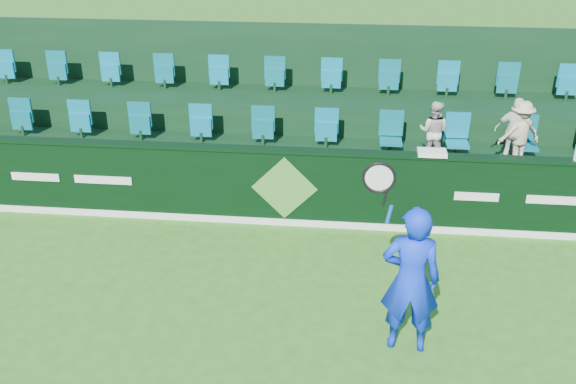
# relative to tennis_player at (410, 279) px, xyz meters

# --- Properties ---
(sponsor_hoarding) EXTENTS (16.00, 0.25, 1.35)m
(sponsor_hoarding) POSITION_rel_tennis_player_xyz_m (-1.83, 3.09, -0.30)
(sponsor_hoarding) COLOR black
(sponsor_hoarding) RESTS_ON ground
(stand_tier_front) EXTENTS (16.00, 2.00, 0.80)m
(stand_tier_front) POSITION_rel_tennis_player_xyz_m (-1.83, 4.19, -0.58)
(stand_tier_front) COLOR black
(stand_tier_front) RESTS_ON ground
(stand_tier_back) EXTENTS (16.00, 1.80, 1.30)m
(stand_tier_back) POSITION_rel_tennis_player_xyz_m (-1.83, 6.09, -0.33)
(stand_tier_back) COLOR black
(stand_tier_back) RESTS_ON ground
(stand_rear) EXTENTS (16.00, 4.10, 2.60)m
(stand_rear) POSITION_rel_tennis_player_xyz_m (-1.83, 6.54, 0.24)
(stand_rear) COLOR black
(stand_rear) RESTS_ON ground
(seat_row_front) EXTENTS (13.50, 0.50, 0.60)m
(seat_row_front) POSITION_rel_tennis_player_xyz_m (-1.83, 4.59, 0.12)
(seat_row_front) COLOR #08738F
(seat_row_front) RESTS_ON stand_tier_front
(seat_row_back) EXTENTS (13.50, 0.50, 0.60)m
(seat_row_back) POSITION_rel_tennis_player_xyz_m (-1.83, 6.39, 0.62)
(seat_row_back) COLOR #08738F
(seat_row_back) RESTS_ON stand_tier_back
(tennis_player) EXTENTS (1.03, 0.49, 2.54)m
(tennis_player) POSITION_rel_tennis_player_xyz_m (0.00, 0.00, 0.00)
(tennis_player) COLOR #0D30EA
(tennis_player) RESTS_ON ground
(spectator_left) EXTENTS (0.63, 0.56, 1.08)m
(spectator_left) POSITION_rel_tennis_player_xyz_m (0.65, 4.21, 0.36)
(spectator_left) COLOR beige
(spectator_left) RESTS_ON stand_tier_front
(spectator_middle) EXTENTS (0.75, 0.49, 1.19)m
(spectator_middle) POSITION_rel_tennis_player_xyz_m (2.02, 4.21, 0.41)
(spectator_middle) COLOR white
(spectator_middle) RESTS_ON stand_tier_front
(spectator_right) EXTENTS (0.82, 0.59, 1.14)m
(spectator_right) POSITION_rel_tennis_player_xyz_m (2.10, 4.21, 0.39)
(spectator_right) COLOR #C3B289
(spectator_right) RESTS_ON stand_tier_front
(towel) EXTENTS (0.45, 0.29, 0.07)m
(towel) POSITION_rel_tennis_player_xyz_m (0.51, 3.09, 0.40)
(towel) COLOR white
(towel) RESTS_ON sponsor_hoarding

